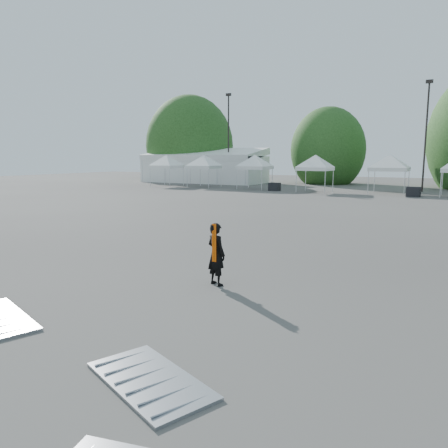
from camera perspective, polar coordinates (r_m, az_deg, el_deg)
The scene contains 15 objects.
ground at distance 13.30m, azimuth -0.41°, elevation -4.96°, with size 120.00×120.00×0.00m, color #474442.
marquee at distance 54.26m, azimuth -2.67°, elevation 7.53°, with size 15.00×6.25×4.23m.
light_pole_west at distance 51.45m, azimuth 0.59°, elevation 11.71°, with size 0.60×0.25×10.30m.
light_pole_east at distance 43.46m, azimuth 24.90°, elevation 11.10°, with size 0.60×0.25×9.80m.
tree_far_w at distance 58.93m, azimuth -4.51°, elevation 10.11°, with size 4.80×4.80×7.30m.
tree_mid_w at distance 53.24m, azimuth 13.40°, elevation 9.39°, with size 4.16×4.16×6.33m.
tent_a at distance 47.63m, azimuth -7.51°, elevation 8.60°, with size 3.86×3.86×3.88m.
tent_b at distance 45.73m, azimuth -2.61°, elevation 8.66°, with size 3.94×3.94×3.88m.
tent_c at distance 43.13m, azimuth 4.07°, elevation 8.64°, with size 3.98×3.98×3.88m.
tent_d at distance 40.13m, azimuth 11.87°, elevation 8.46°, with size 3.94×3.94×3.88m.
tent_e at distance 40.43m, azimuth 20.87°, elevation 8.08°, with size 4.37×4.37×3.88m.
man at distance 10.79m, azimuth -1.03°, elevation -3.94°, with size 0.67×0.55×1.56m.
barrier_mid at distance 6.65m, azimuth -9.60°, elevation -19.44°, with size 2.30×1.74×0.07m.
crate_west at distance 41.05m, azimuth 6.61°, elevation 4.85°, with size 0.97×0.76×0.76m, color black.
crate_mid at distance 37.83m, azimuth 23.51°, elevation 3.87°, with size 1.01×0.78×0.78m, color black.
Camera 1 is at (6.31, -11.27, 3.16)m, focal length 35.00 mm.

